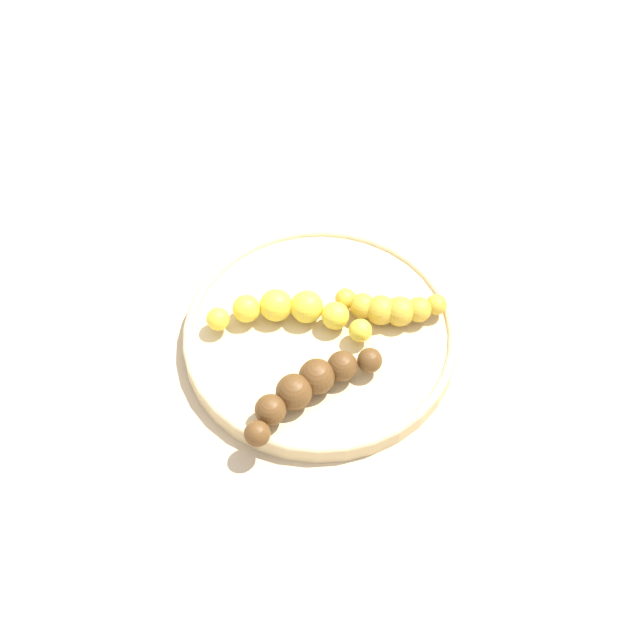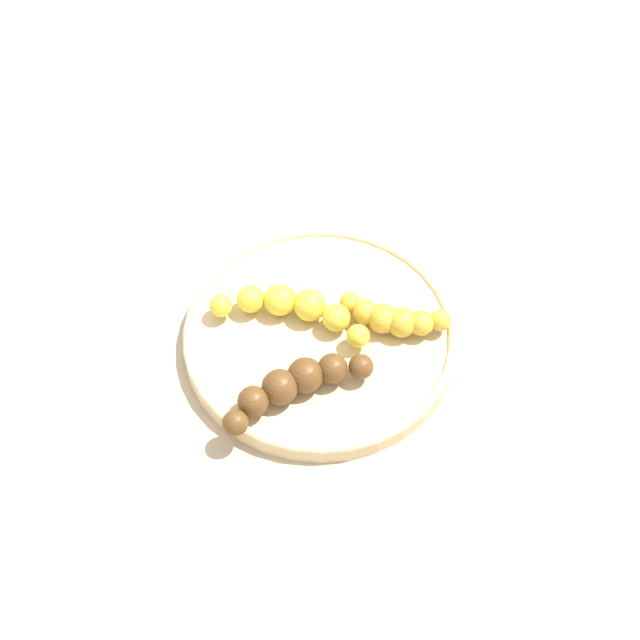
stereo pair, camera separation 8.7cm
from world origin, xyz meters
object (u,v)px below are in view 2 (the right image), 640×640
at_px(fruit_bowl, 320,335).
at_px(banana_spotted, 393,318).
at_px(banana_yellow, 293,307).
at_px(banana_overripe, 295,385).

bearing_deg(fruit_bowl, banana_spotted, 127.63).
bearing_deg(banana_yellow, banana_overripe, -162.89).
bearing_deg(banana_overripe, fruit_bowl, -46.42).
relative_size(fruit_bowl, banana_yellow, 1.75).
bearing_deg(banana_overripe, banana_spotted, -79.18).
height_order(banana_yellow, banana_spotted, banana_yellow).
xyz_separation_m(banana_yellow, banana_spotted, (-0.05, 0.09, -0.00)).
xyz_separation_m(fruit_bowl, banana_yellow, (0.00, -0.03, 0.02)).
bearing_deg(banana_spotted, fruit_bowl, -71.60).
bearing_deg(banana_yellow, fruit_bowl, -107.78).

